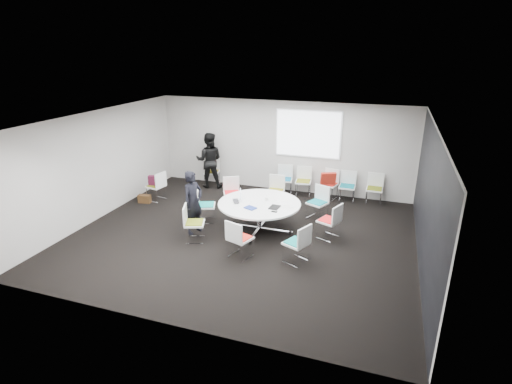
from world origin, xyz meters
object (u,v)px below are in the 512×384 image
(laptop, at_px, (238,201))
(chair_back_c, at_px, (329,190))
(cup, at_px, (267,199))
(chair_ring_b, at_px, (317,209))
(brown_bag, at_px, (145,199))
(chair_ring_f, at_px, (194,230))
(maroon_bag, at_px, (155,180))
(person_back, at_px, (209,160))
(chair_back_b, at_px, (303,187))
(chair_ring_e, at_px, (206,211))
(chair_spare_left, at_px, (157,192))
(chair_ring_g, at_px, (240,246))
(person_main, at_px, (193,202))
(chair_ring_d, at_px, (232,199))
(chair_ring_a, at_px, (329,227))
(conference_table, at_px, (259,211))
(chair_back_a, at_px, (284,185))
(chair_back_d, at_px, (347,192))
(chair_person_back, at_px, (212,177))
(chair_back_e, at_px, (374,195))
(chair_ring_c, at_px, (275,197))
(chair_ring_h, at_px, (296,250))

(laptop, bearing_deg, chair_back_c, -61.33)
(laptop, distance_m, cup, 0.71)
(chair_ring_b, distance_m, brown_bag, 5.02)
(chair_ring_f, height_order, maroon_bag, chair_ring_f)
(laptop, bearing_deg, person_back, 7.81)
(chair_ring_b, xyz_separation_m, chair_ring_f, (-2.49, -2.20, 0.00))
(chair_ring_f, relative_size, chair_back_b, 1.00)
(chair_ring_e, height_order, laptop, chair_ring_e)
(chair_spare_left, bearing_deg, chair_ring_g, -114.29)
(person_main, distance_m, maroon_bag, 2.59)
(cup, bearing_deg, chair_back_b, 81.77)
(chair_ring_d, height_order, laptop, chair_ring_d)
(chair_ring_b, height_order, cup, chair_ring_b)
(chair_ring_d, bearing_deg, chair_ring_b, 153.34)
(chair_ring_a, distance_m, maroon_bag, 5.32)
(conference_table, bearing_deg, brown_bag, 169.91)
(chair_ring_f, xyz_separation_m, person_main, (-0.22, 0.43, 0.51))
(chair_ring_e, bearing_deg, chair_ring_f, -10.00)
(chair_ring_b, relative_size, chair_ring_d, 1.00)
(chair_back_a, height_order, maroon_bag, chair_back_a)
(chair_back_b, xyz_separation_m, chair_back_d, (1.32, -0.03, 0.00))
(chair_spare_left, distance_m, person_main, 2.62)
(chair_back_c, distance_m, chair_person_back, 3.83)
(chair_ring_a, xyz_separation_m, brown_bag, (-5.47, 0.56, -0.16))
(chair_person_back, xyz_separation_m, person_main, (1.07, -3.37, 0.51))
(chair_back_e, bearing_deg, chair_ring_a, 72.62)
(chair_ring_c, xyz_separation_m, person_main, (-1.41, -2.28, 0.51))
(chair_back_a, xyz_separation_m, chair_back_d, (1.91, -0.03, 0.00))
(chair_ring_b, distance_m, chair_back_e, 2.09)
(chair_back_e, distance_m, maroon_bag, 6.38)
(conference_table, bearing_deg, chair_ring_b, 43.29)
(chair_ring_g, xyz_separation_m, chair_back_b, (0.47, 4.19, 0.00))
(chair_ring_e, relative_size, brown_bag, 2.44)
(chair_ring_e, height_order, brown_bag, chair_ring_e)
(chair_back_e, bearing_deg, person_back, 2.82)
(laptop, bearing_deg, chair_back_a, -37.76)
(chair_back_a, bearing_deg, brown_bag, 19.41)
(chair_ring_e, relative_size, chair_back_b, 1.00)
(conference_table, bearing_deg, chair_ring_g, -88.75)
(conference_table, xyz_separation_m, chair_ring_f, (-1.26, -1.04, -0.24))
(chair_back_e, xyz_separation_m, brown_bag, (-6.35, -2.09, -0.16))
(chair_person_back, distance_m, brown_bag, 2.42)
(chair_ring_f, distance_m, person_main, 0.70)
(person_back, bearing_deg, chair_person_back, -104.55)
(chair_ring_d, distance_m, maroon_bag, 2.39)
(chair_ring_g, height_order, person_main, person_main)
(maroon_bag, bearing_deg, chair_ring_g, -33.88)
(chair_ring_h, bearing_deg, brown_bag, 93.70)
(person_main, bearing_deg, chair_ring_f, -135.03)
(chair_ring_d, xyz_separation_m, person_main, (-0.31, -1.73, 0.51))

